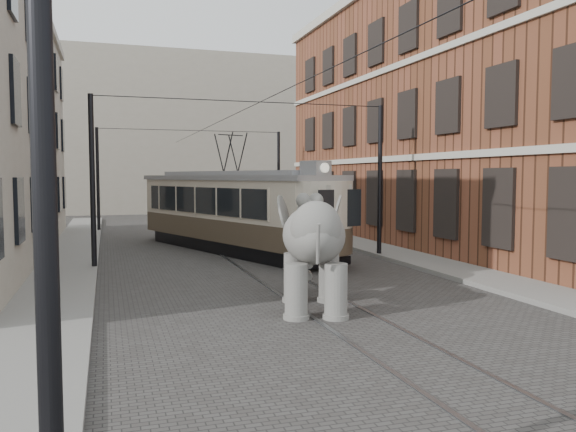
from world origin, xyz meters
name	(u,v)px	position (x,y,z in m)	size (l,w,h in m)	color
ground	(306,295)	(0.00, 0.00, 0.00)	(120.00, 120.00, 0.00)	#3D3A38
tram_rails	(306,294)	(0.00, 0.00, 0.01)	(1.54, 80.00, 0.02)	slate
sidewalk_right	(492,280)	(6.00, 0.00, 0.07)	(2.00, 60.00, 0.15)	slate
sidewalk_left	(50,308)	(-6.50, 0.00, 0.07)	(2.00, 60.00, 0.15)	slate
brick_building	(462,117)	(11.00, 9.00, 6.00)	(8.00, 26.00, 12.00)	brown
distant_block	(163,135)	(0.00, 40.00, 7.00)	(28.00, 10.00, 14.00)	#A19885
catenary	(254,183)	(-0.20, 5.00, 3.00)	(11.00, 30.20, 6.00)	black
tram	(231,193)	(-0.06, 9.55, 2.51)	(2.61, 12.66, 5.02)	#C2B49D
elephant	(314,252)	(-0.43, -1.73, 1.40)	(2.53, 4.59, 2.81)	slate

